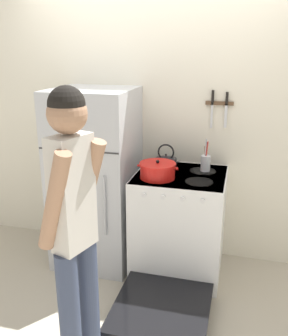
{
  "coord_description": "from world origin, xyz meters",
  "views": [
    {
      "loc": [
        0.76,
        -3.31,
        1.94
      ],
      "look_at": [
        0.02,
        -0.5,
        0.99
      ],
      "focal_mm": 40.0,
      "sensor_mm": 36.0,
      "label": 1
    }
  ],
  "objects_px": {
    "tea_kettle": "(166,161)",
    "utensil_jar": "(206,162)",
    "stove_range": "(178,225)",
    "dutch_oven_pot": "(158,170)",
    "person": "(74,224)",
    "refrigerator": "(96,179)"
  },
  "relations": [
    {
      "from": "dutch_oven_pot",
      "to": "tea_kettle",
      "type": "bearing_deg",
      "value": 87.21
    },
    {
      "from": "dutch_oven_pot",
      "to": "person",
      "type": "relative_size",
      "value": 0.19
    },
    {
      "from": "stove_range",
      "to": "refrigerator",
      "type": "bearing_deg",
      "value": 176.66
    },
    {
      "from": "tea_kettle",
      "to": "utensil_jar",
      "type": "height_order",
      "value": "utensil_jar"
    },
    {
      "from": "utensil_jar",
      "to": "person",
      "type": "relative_size",
      "value": 0.16
    },
    {
      "from": "stove_range",
      "to": "person",
      "type": "height_order",
      "value": "person"
    },
    {
      "from": "stove_range",
      "to": "dutch_oven_pot",
      "type": "distance_m",
      "value": 0.56
    },
    {
      "from": "stove_range",
      "to": "tea_kettle",
      "type": "distance_m",
      "value": 0.57
    },
    {
      "from": "tea_kettle",
      "to": "refrigerator",
      "type": "bearing_deg",
      "value": -167.94
    },
    {
      "from": "dutch_oven_pot",
      "to": "tea_kettle",
      "type": "xyz_separation_m",
      "value": [
        0.01,
        0.28,
        -0.0
      ]
    },
    {
      "from": "refrigerator",
      "to": "stove_range",
      "type": "height_order",
      "value": "refrigerator"
    },
    {
      "from": "tea_kettle",
      "to": "stove_range",
      "type": "bearing_deg",
      "value": -48.52
    },
    {
      "from": "person",
      "to": "dutch_oven_pot",
      "type": "bearing_deg",
      "value": 6.12
    },
    {
      "from": "dutch_oven_pot",
      "to": "stove_range",
      "type": "bearing_deg",
      "value": 30.77
    },
    {
      "from": "refrigerator",
      "to": "person",
      "type": "bearing_deg",
      "value": -73.1
    },
    {
      "from": "dutch_oven_pot",
      "to": "utensil_jar",
      "type": "height_order",
      "value": "utensil_jar"
    },
    {
      "from": "stove_range",
      "to": "tea_kettle",
      "type": "relative_size",
      "value": 5.98
    },
    {
      "from": "tea_kettle",
      "to": "person",
      "type": "relative_size",
      "value": 0.14
    },
    {
      "from": "stove_range",
      "to": "dutch_oven_pot",
      "type": "relative_size",
      "value": 4.22
    },
    {
      "from": "stove_range",
      "to": "dutch_oven_pot",
      "type": "bearing_deg",
      "value": -149.23
    },
    {
      "from": "refrigerator",
      "to": "utensil_jar",
      "type": "height_order",
      "value": "refrigerator"
    },
    {
      "from": "tea_kettle",
      "to": "utensil_jar",
      "type": "relative_size",
      "value": 0.85
    }
  ]
}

